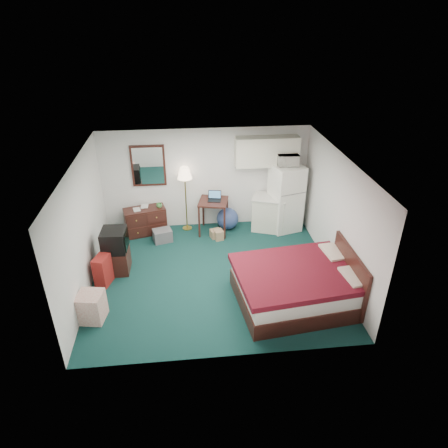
{
  "coord_description": "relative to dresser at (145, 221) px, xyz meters",
  "views": [
    {
      "loc": [
        -0.52,
        -6.83,
        4.96
      ],
      "look_at": [
        0.24,
        0.25,
        1.06
      ],
      "focal_mm": 32.0,
      "sensor_mm": 36.0,
      "label": 1
    }
  ],
  "objects": [
    {
      "name": "floor_lamp",
      "position": [
        1.01,
        0.11,
        0.48
      ],
      "size": [
        0.42,
        0.42,
        1.64
      ],
      "primitive_type": null,
      "rotation": [
        0.0,
        0.0,
        -0.21
      ],
      "color": "gold",
      "rests_on": "floor"
    },
    {
      "name": "book_a",
      "position": [
        -0.25,
        -0.07,
        0.45
      ],
      "size": [
        0.16,
        0.06,
        0.22
      ],
      "primitive_type": "imported",
      "rotation": [
        0.0,
        0.0,
        0.24
      ],
      "color": "#877655",
      "rests_on": "dresser"
    },
    {
      "name": "mirror",
      "position": [
        0.17,
        0.28,
        1.32
      ],
      "size": [
        0.8,
        0.06,
        1.0
      ],
      "primitive_type": null,
      "color": "white",
      "rests_on": "walls"
    },
    {
      "name": "retail_box",
      "position": [
        -0.76,
        -3.05,
        -0.06
      ],
      "size": [
        0.5,
        0.5,
        0.54
      ],
      "primitive_type": null,
      "rotation": [
        0.0,
        0.0,
        -0.17
      ],
      "color": "white",
      "rests_on": "floor"
    },
    {
      "name": "upper_cabinets",
      "position": [
        2.97,
        0.14,
        1.62
      ],
      "size": [
        1.5,
        0.35,
        0.7
      ],
      "primitive_type": null,
      "color": "white",
      "rests_on": "walls"
    },
    {
      "name": "laptop",
      "position": [
        1.69,
        -0.12,
        0.62
      ],
      "size": [
        0.35,
        0.3,
        0.21
      ],
      "primitive_type": null,
      "rotation": [
        0.0,
        0.0,
        -0.18
      ],
      "color": "black",
      "rests_on": "desk"
    },
    {
      "name": "cardboard_box_b",
      "position": [
        1.75,
        -0.49,
        -0.22
      ],
      "size": [
        0.25,
        0.28,
        0.24
      ],
      "primitive_type": null,
      "rotation": [
        0.0,
        0.0,
        0.25
      ],
      "color": "#877655",
      "rests_on": "floor"
    },
    {
      "name": "cardboard_box_a",
      "position": [
        1.69,
        -0.4,
        -0.23
      ],
      "size": [
        0.29,
        0.27,
        0.21
      ],
      "primitive_type": null,
      "rotation": [
        0.0,
        0.0,
        0.29
      ],
      "color": "#877655",
      "rests_on": "floor"
    },
    {
      "name": "tv_stand",
      "position": [
        -0.5,
        -1.56,
        -0.08
      ],
      "size": [
        0.52,
        0.56,
        0.51
      ],
      "primitive_type": null,
      "rotation": [
        0.0,
        0.0,
        -0.01
      ],
      "color": "#3C1B16",
      "rests_on": "floor"
    },
    {
      "name": "mug",
      "position": [
        0.37,
        0.02,
        0.4
      ],
      "size": [
        0.15,
        0.13,
        0.14
      ],
      "primitive_type": "imported",
      "rotation": [
        0.0,
        0.0,
        0.19
      ],
      "color": "#4F994A",
      "rests_on": "dresser"
    },
    {
      "name": "microwave",
      "position": [
        3.43,
        -0.09,
        1.5
      ],
      "size": [
        0.49,
        0.27,
        0.33
      ],
      "primitive_type": "imported",
      "rotation": [
        0.0,
        0.0,
        0.0
      ],
      "color": "white",
      "rests_on": "fridge"
    },
    {
      "name": "floor",
      "position": [
        1.52,
        -1.94,
        -0.33
      ],
      "size": [
        5.0,
        4.5,
        0.01
      ],
      "primitive_type": "cube",
      "color": "#143C3B",
      "rests_on": "ground"
    },
    {
      "name": "walls",
      "position": [
        1.52,
        -1.94,
        0.92
      ],
      "size": [
        5.01,
        4.51,
        2.5
      ],
      "color": "white",
      "rests_on": "floor"
    },
    {
      "name": "book_b",
      "position": [
        -0.09,
        0.11,
        0.46
      ],
      "size": [
        0.18,
        0.03,
        0.24
      ],
      "primitive_type": "imported",
      "rotation": [
        0.0,
        0.0,
        -0.01
      ],
      "color": "#877655",
      "rests_on": "dresser"
    },
    {
      "name": "crt_tv",
      "position": [
        -0.49,
        -1.56,
        0.41
      ],
      "size": [
        0.53,
        0.56,
        0.47
      ],
      "primitive_type": null,
      "rotation": [
        0.0,
        0.0,
        -0.04
      ],
      "color": "black",
      "rests_on": "tv_stand"
    },
    {
      "name": "ceiling",
      "position": [
        1.52,
        -1.94,
        2.17
      ],
      "size": [
        5.0,
        4.5,
        0.01
      ],
      "primitive_type": "cube",
      "color": "white",
      "rests_on": "walls"
    },
    {
      "name": "file_bin",
      "position": [
        0.41,
        -0.44,
        -0.18
      ],
      "size": [
        0.5,
        0.42,
        0.3
      ],
      "primitive_type": null,
      "rotation": [
        0.0,
        0.0,
        0.26
      ],
      "color": "#5D5D63",
      "rests_on": "floor"
    },
    {
      "name": "bed",
      "position": [
        3.0,
        -2.95,
        0.01
      ],
      "size": [
        2.36,
        1.94,
        0.7
      ],
      "primitive_type": null,
      "rotation": [
        0.0,
        0.0,
        0.12
      ],
      "color": "#4D080E",
      "rests_on": "floor"
    },
    {
      "name": "headboard",
      "position": [
        3.98,
        -2.95,
        0.22
      ],
      "size": [
        0.06,
        1.56,
        1.0
      ],
      "primitive_type": null,
      "color": "#3C1B16",
      "rests_on": "walls"
    },
    {
      "name": "suitcase",
      "position": [
        -0.71,
        -2.0,
        -0.02
      ],
      "size": [
        0.35,
        0.44,
        0.63
      ],
      "primitive_type": null,
      "rotation": [
        0.0,
        0.0,
        -0.3
      ],
      "color": "maroon",
      "rests_on": "floor"
    },
    {
      "name": "desk",
      "position": [
        1.67,
        -0.11,
        0.09
      ],
      "size": [
        0.8,
        0.8,
        0.85
      ],
      "primitive_type": null,
      "rotation": [
        0.0,
        0.0,
        -0.22
      ],
      "color": "#3C1B16",
      "rests_on": "floor"
    },
    {
      "name": "exercise_ball",
      "position": [
        2.03,
        0.02,
        -0.06
      ],
      "size": [
        0.7,
        0.7,
        0.55
      ],
      "primitive_type": "sphere",
      "rotation": [
        0.0,
        0.0,
        -0.35
      ],
      "color": "#334782",
      "rests_on": "floor"
    },
    {
      "name": "kitchen_counter",
      "position": [
        3.06,
        -0.1,
        0.09
      ],
      "size": [
        0.93,
        0.82,
        0.85
      ],
      "primitive_type": null,
      "rotation": [
        0.0,
        0.0,
        -0.34
      ],
      "color": "white",
      "rests_on": "floor"
    },
    {
      "name": "dresser",
      "position": [
        0.0,
        0.0,
        0.0
      ],
      "size": [
        1.06,
        0.67,
        0.67
      ],
      "primitive_type": null,
      "rotation": [
        0.0,
        0.0,
        0.25
      ],
      "color": "#3C1B16",
      "rests_on": "floor"
    },
    {
      "name": "fridge",
      "position": [
        3.44,
        -0.11,
        0.5
      ],
      "size": [
        0.85,
        0.85,
        1.67
      ],
      "primitive_type": null,
      "rotation": [
        0.0,
        0.0,
        0.27
      ],
      "color": "white",
      "rests_on": "floor"
    }
  ]
}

